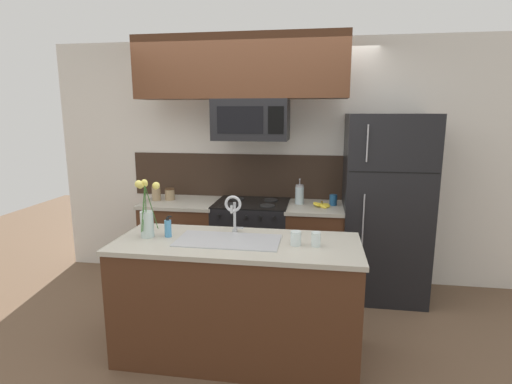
# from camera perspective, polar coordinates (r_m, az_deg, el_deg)

# --- Properties ---
(ground_plane) EXTENTS (10.00, 10.00, 0.00)m
(ground_plane) POSITION_cam_1_polar(r_m,az_deg,el_deg) (3.67, -3.05, -18.87)
(ground_plane) COLOR brown
(rear_partition) EXTENTS (5.20, 0.10, 2.60)m
(rear_partition) POSITION_cam_1_polar(r_m,az_deg,el_deg) (4.43, 4.04, 4.24)
(rear_partition) COLOR silver
(rear_partition) RESTS_ON ground
(splash_band) EXTENTS (2.84, 0.01, 0.48)m
(splash_band) POSITION_cam_1_polar(r_m,az_deg,el_deg) (4.43, 0.08, 2.31)
(splash_band) COLOR #332319
(splash_band) RESTS_ON rear_partition
(back_counter_left) EXTENTS (0.79, 0.65, 0.91)m
(back_counter_left) POSITION_cam_1_polar(r_m,az_deg,el_deg) (4.47, -10.35, -6.96)
(back_counter_left) COLOR #4C2B19
(back_counter_left) RESTS_ON ground
(back_counter_right) EXTENTS (0.59, 0.65, 0.91)m
(back_counter_right) POSITION_cam_1_polar(r_m,az_deg,el_deg) (4.23, 8.31, -7.94)
(back_counter_right) COLOR #4C2B19
(back_counter_right) RESTS_ON ground
(stove_range) EXTENTS (0.76, 0.64, 0.93)m
(stove_range) POSITION_cam_1_polar(r_m,az_deg,el_deg) (4.28, -0.60, -7.50)
(stove_range) COLOR black
(stove_range) RESTS_ON ground
(microwave) EXTENTS (0.74, 0.40, 0.40)m
(microwave) POSITION_cam_1_polar(r_m,az_deg,el_deg) (4.03, -0.69, 10.28)
(microwave) COLOR black
(upper_cabinet_band) EXTENTS (2.08, 0.34, 0.60)m
(upper_cabinet_band) POSITION_cam_1_polar(r_m,az_deg,el_deg) (4.05, -2.29, 17.38)
(upper_cabinet_band) COLOR #4C2B19
(refrigerator) EXTENTS (0.81, 0.74, 1.83)m
(refrigerator) POSITION_cam_1_polar(r_m,az_deg,el_deg) (4.18, 17.88, -2.07)
(refrigerator) COLOR black
(refrigerator) RESTS_ON ground
(storage_jar_tall) EXTENTS (0.09, 0.09, 0.16)m
(storage_jar_tall) POSITION_cam_1_polar(r_m,az_deg,el_deg) (4.43, -14.06, -0.13)
(storage_jar_tall) COLOR #997F5B
(storage_jar_tall) RESTS_ON back_counter_left
(storage_jar_medium) EXTENTS (0.10, 0.10, 0.13)m
(storage_jar_medium) POSITION_cam_1_polar(r_m,az_deg,el_deg) (4.42, -12.21, -0.31)
(storage_jar_medium) COLOR #997F5B
(storage_jar_medium) RESTS_ON back_counter_left
(banana_bunch) EXTENTS (0.19, 0.16, 0.08)m
(banana_bunch) POSITION_cam_1_polar(r_m,az_deg,el_deg) (4.04, 9.36, -1.86)
(banana_bunch) COLOR yellow
(banana_bunch) RESTS_ON back_counter_right
(french_press) EXTENTS (0.09, 0.09, 0.27)m
(french_press) POSITION_cam_1_polar(r_m,az_deg,el_deg) (4.15, 6.23, -0.35)
(french_press) COLOR silver
(french_press) RESTS_ON back_counter_right
(coffee_tin) EXTENTS (0.08, 0.08, 0.11)m
(coffee_tin) POSITION_cam_1_polar(r_m,az_deg,el_deg) (4.14, 10.97, -1.12)
(coffee_tin) COLOR #1E5184
(coffee_tin) RESTS_ON back_counter_right
(island_counter) EXTENTS (1.81, 0.73, 0.91)m
(island_counter) POSITION_cam_1_polar(r_m,az_deg,el_deg) (3.13, -2.69, -14.97)
(island_counter) COLOR #4C2B19
(island_counter) RESTS_ON ground
(kitchen_sink) EXTENTS (0.76, 0.39, 0.16)m
(kitchen_sink) POSITION_cam_1_polar(r_m,az_deg,el_deg) (2.99, -3.97, -8.23)
(kitchen_sink) COLOR #ADAFB5
(kitchen_sink) RESTS_ON island_counter
(sink_faucet) EXTENTS (0.14, 0.14, 0.31)m
(sink_faucet) POSITION_cam_1_polar(r_m,az_deg,el_deg) (3.10, -3.23, -2.41)
(sink_faucet) COLOR #B7BABF
(sink_faucet) RESTS_ON island_counter
(dish_soap_bottle) EXTENTS (0.06, 0.05, 0.16)m
(dish_soap_bottle) POSITION_cam_1_polar(r_m,az_deg,el_deg) (3.11, -12.46, -5.05)
(dish_soap_bottle) COLOR #4C93C6
(dish_soap_bottle) RESTS_ON island_counter
(drinking_glass) EXTENTS (0.08, 0.08, 0.10)m
(drinking_glass) POSITION_cam_1_polar(r_m,az_deg,el_deg) (2.87, 5.72, -6.60)
(drinking_glass) COLOR silver
(drinking_glass) RESTS_ON island_counter
(spare_glass) EXTENTS (0.07, 0.07, 0.10)m
(spare_glass) POSITION_cam_1_polar(r_m,az_deg,el_deg) (2.87, 8.56, -6.69)
(spare_glass) COLOR silver
(spare_glass) RESTS_ON island_counter
(flower_vase) EXTENTS (0.16, 0.19, 0.45)m
(flower_vase) POSITION_cam_1_polar(r_m,az_deg,el_deg) (3.12, -15.33, -3.43)
(flower_vase) COLOR silver
(flower_vase) RESTS_ON island_counter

